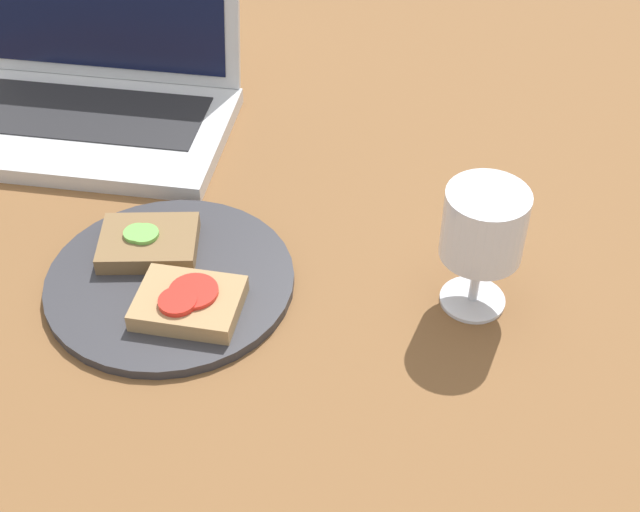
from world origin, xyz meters
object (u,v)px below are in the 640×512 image
object	(u,v)px
sandwich_with_tomato	(189,302)
laptop	(91,91)
plate	(170,281)
sandwich_with_cucumber	(150,240)
wine_glass	(483,231)

from	to	relation	value
sandwich_with_tomato	laptop	distance (cm)	38.55
plate	sandwich_with_tomato	world-z (taller)	sandwich_with_tomato
plate	sandwich_with_cucumber	bearing A→B (deg)	128.22
laptop	sandwich_with_tomato	bearing A→B (deg)	-56.69
plate	sandwich_with_tomato	size ratio (longest dim) A/B	2.47
sandwich_with_cucumber	laptop	world-z (taller)	laptop
wine_glass	laptop	xyz separation A→B (cm)	(-48.28, 25.42, -5.04)
sandwich_with_tomato	sandwich_with_cucumber	xyz separation A→B (cm)	(-6.52, 8.36, -0.10)
sandwich_with_tomato	plate	bearing A→B (deg)	127.62
sandwich_with_cucumber	laptop	size ratio (longest dim) A/B	0.32
sandwich_with_tomato	sandwich_with_cucumber	size ratio (longest dim) A/B	0.91
plate	wine_glass	xyz separation A→B (cm)	(30.37, 2.55, 8.65)
sandwich_with_tomato	sandwich_with_cucumber	bearing A→B (deg)	127.92
wine_glass	laptop	size ratio (longest dim) A/B	0.39
wine_glass	laptop	distance (cm)	54.79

